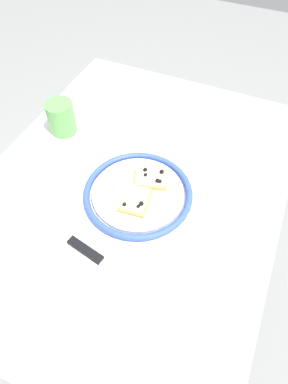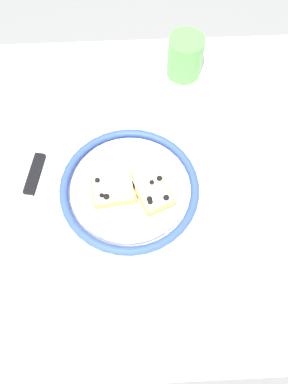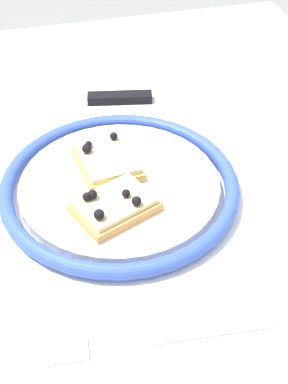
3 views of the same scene
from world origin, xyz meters
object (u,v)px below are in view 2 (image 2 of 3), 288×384
at_px(dining_table, 143,198).
at_px(cup, 185,57).
at_px(pizza_slice_near, 153,191).
at_px(knife, 30,189).
at_px(fork, 230,190).
at_px(plate, 129,188).
at_px(pizza_slice_far, 113,189).

relative_size(dining_table, cup, 10.21).
bearing_deg(pizza_slice_near, cup, -105.66).
relative_size(dining_table, pizza_slice_near, 9.76).
bearing_deg(knife, pizza_slice_near, 173.91).
bearing_deg(fork, plate, -2.52).
distance_m(pizza_slice_far, fork, 0.23).
xyz_separation_m(pizza_slice_near, cup, (-0.09, -0.31, 0.02)).
height_order(pizza_slice_near, fork, pizza_slice_near).
relative_size(plate, pizza_slice_near, 2.72).
relative_size(dining_table, knife, 4.04).
bearing_deg(plate, pizza_slice_near, 161.04).
relative_size(knife, fork, 1.18).
bearing_deg(pizza_slice_near, dining_table, -68.36).
relative_size(pizza_slice_near, fork, 0.49).
bearing_deg(knife, pizza_slice_far, 173.80).
relative_size(pizza_slice_far, fork, 0.44).
distance_m(dining_table, pizza_slice_near, 0.13).
distance_m(dining_table, pizza_slice_far, 0.14).
xyz_separation_m(plate, knife, (0.19, -0.01, -0.00)).
bearing_deg(pizza_slice_near, knife, -6.09).
xyz_separation_m(knife, cup, (-0.32, -0.28, 0.04)).
bearing_deg(plate, knife, -3.00).
xyz_separation_m(dining_table, pizza_slice_near, (-0.02, 0.05, 0.12)).
xyz_separation_m(dining_table, pizza_slice_far, (0.06, 0.04, 0.12)).
relative_size(fork, cup, 2.13).
height_order(dining_table, knife, knife).
height_order(dining_table, pizza_slice_far, pizza_slice_far).
height_order(knife, fork, knife).
bearing_deg(fork, knife, -2.76).
xyz_separation_m(knife, fork, (-0.39, 0.02, -0.00)).
distance_m(plate, fork, 0.20).
height_order(pizza_slice_far, fork, pizza_slice_far).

